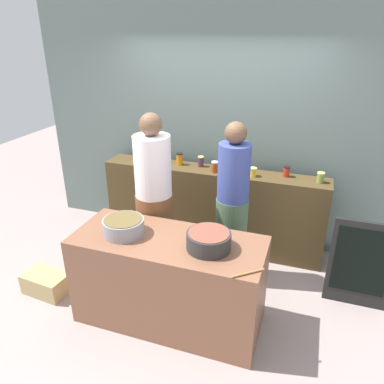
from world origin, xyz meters
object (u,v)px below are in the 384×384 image
at_px(preserve_jar_0, 139,157).
at_px(bread_crate, 47,283).
at_px(preserve_jar_4, 226,168).
at_px(preserve_jar_9, 321,178).
at_px(wooden_spoon, 248,273).
at_px(preserve_jar_5, 235,168).
at_px(preserve_jar_7, 253,172).
at_px(cooking_pot_left, 124,226).
at_px(preserve_jar_2, 201,161).
at_px(cook_with_tongs, 155,209).
at_px(preserve_jar_8, 286,171).
at_px(preserve_jar_6, 245,170).
at_px(preserve_jar_3, 215,167).
at_px(cooking_pot_center, 209,240).
at_px(cook_in_cap, 232,212).
at_px(preserve_jar_1, 180,159).
at_px(chalkboard_sign, 361,265).

relative_size(preserve_jar_0, bread_crate, 0.23).
xyz_separation_m(preserve_jar_0, preserve_jar_4, (1.13, -0.04, 0.00)).
height_order(preserve_jar_9, wooden_spoon, preserve_jar_9).
bearing_deg(preserve_jar_5, preserve_jar_9, 1.11).
xyz_separation_m(preserve_jar_7, cooking_pot_left, (-0.89, -1.38, -0.13)).
height_order(preserve_jar_2, cook_with_tongs, cook_with_tongs).
bearing_deg(preserve_jar_8, preserve_jar_0, -177.66).
bearing_deg(preserve_jar_8, bread_crate, -145.26).
bearing_deg(preserve_jar_8, preserve_jar_9, -9.43).
height_order(preserve_jar_6, preserve_jar_9, preserve_jar_6).
distance_m(preserve_jar_3, cooking_pot_center, 1.40).
height_order(preserve_jar_2, preserve_jar_6, same).
height_order(preserve_jar_0, preserve_jar_7, preserve_jar_0).
xyz_separation_m(preserve_jar_0, cook_in_cap, (1.33, -0.57, -0.27)).
bearing_deg(cooking_pot_center, preserve_jar_1, 118.96).
xyz_separation_m(preserve_jar_1, cooking_pot_center, (0.81, -1.46, -0.15)).
relative_size(preserve_jar_6, cooking_pot_center, 0.34).
xyz_separation_m(preserve_jar_7, cooking_pot_center, (-0.11, -1.37, -0.12)).
relative_size(preserve_jar_4, preserve_jar_9, 0.95).
bearing_deg(cook_in_cap, preserve_jar_1, 142.50).
height_order(cooking_pot_left, cook_with_tongs, cook_with_tongs).
distance_m(preserve_jar_4, cook_in_cap, 0.63).
height_order(cooking_pot_center, wooden_spoon, cooking_pot_center).
bearing_deg(preserve_jar_8, preserve_jar_7, -162.84).
height_order(preserve_jar_7, cooking_pot_left, preserve_jar_7).
bearing_deg(preserve_jar_1, preserve_jar_5, -5.05).
bearing_deg(preserve_jar_9, wooden_spoon, -105.21).
bearing_deg(cook_in_cap, chalkboard_sign, -1.67).
relative_size(preserve_jar_5, chalkboard_sign, 0.13).
relative_size(preserve_jar_1, chalkboard_sign, 0.16).
bearing_deg(preserve_jar_4, preserve_jar_5, 15.83).
xyz_separation_m(preserve_jar_5, preserve_jar_7, (0.21, -0.03, -0.01)).
relative_size(cook_with_tongs, bread_crate, 4.00).
bearing_deg(preserve_jar_6, wooden_spoon, -77.12).
height_order(preserve_jar_2, preserve_jar_8, preserve_jar_2).
distance_m(preserve_jar_4, preserve_jar_6, 0.22).
distance_m(cooking_pot_left, cooking_pot_center, 0.78).
distance_m(preserve_jar_3, bread_crate, 2.22).
bearing_deg(preserve_jar_5, preserve_jar_3, -167.81).
distance_m(preserve_jar_0, preserve_jar_8, 1.80).
distance_m(preserve_jar_8, bread_crate, 2.86).
height_order(preserve_jar_2, preserve_jar_9, preserve_jar_2).
bearing_deg(preserve_jar_5, bread_crate, -138.52).
height_order(bread_crate, chalkboard_sign, chalkboard_sign).
height_order(preserve_jar_2, chalkboard_sign, preserve_jar_2).
distance_m(preserve_jar_6, wooden_spoon, 1.66).
bearing_deg(chalkboard_sign, preserve_jar_5, 156.81).
bearing_deg(preserve_jar_3, preserve_jar_0, 176.80).
bearing_deg(preserve_jar_1, preserve_jar_4, -8.71).
xyz_separation_m(preserve_jar_4, preserve_jar_8, (0.67, 0.11, 0.01)).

